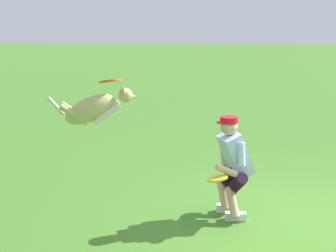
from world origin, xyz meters
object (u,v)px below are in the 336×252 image
Objects in this scene: person at (233,163)px; frisbee_held at (217,178)px; frisbee_flying at (110,81)px; dog at (94,109)px.

person is 5.18× the size of frisbee_held.
dog is at bearing 18.92° from frisbee_flying.
person is at bearing -173.25° from frisbee_flying.
person is at bearing -121.89° from frisbee_held.
frisbee_flying reaches higher than person.
dog is 3.97× the size of frisbee_flying.
frisbee_flying is 1.05× the size of frisbee_held.
frisbee_flying is at bearing -13.00° from person.
frisbee_held is at bearing 173.13° from frisbee_flying.
dog reaches higher than frisbee_held.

